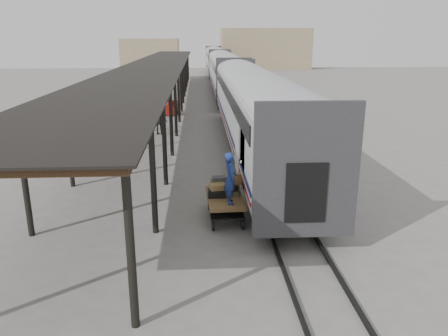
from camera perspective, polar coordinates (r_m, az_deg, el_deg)
ground at (r=16.85m, az=-3.68°, el=-5.37°), size 160.00×160.00×0.00m
train at (r=49.63m, az=0.19°, el=12.55°), size 3.45×76.01×4.01m
canopy at (r=39.84m, az=-8.68°, el=13.22°), size 4.90×64.30×4.15m
rails at (r=50.10m, az=0.18°, el=9.56°), size 1.54×150.00×0.12m
building_far at (r=94.66m, az=5.28°, el=15.27°), size 18.00×10.00×8.00m
building_left at (r=98.20m, az=-9.56°, el=14.59°), size 12.00×8.00×6.00m
baggage_cart at (r=15.72m, az=0.11°, el=-4.45°), size 1.36×2.46×0.86m
suitcase_stack at (r=15.88m, az=-0.28°, el=-2.58°), size 1.18×1.17×0.59m
luggage_tug at (r=37.40m, az=-6.84°, el=7.71°), size 1.04×1.44×1.16m
porter at (r=14.74m, az=0.84°, el=-1.32°), size 0.49×0.69×1.80m
pedestrian at (r=29.79m, az=-8.44°, el=6.05°), size 1.10×0.58×1.79m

